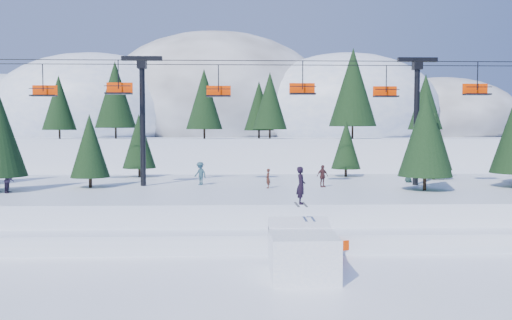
{
  "coord_description": "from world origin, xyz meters",
  "views": [
    {
      "loc": [
        -1.23,
        -21.95,
        6.71
      ],
      "look_at": [
        -0.36,
        6.0,
        5.2
      ],
      "focal_mm": 35.0,
      "sensor_mm": 36.0,
      "label": 1
    }
  ],
  "objects_px": {
    "banner_near": "(350,245)",
    "banner_far": "(455,243)",
    "chairlift": "(274,100)",
    "jump_kicker": "(302,251)"
  },
  "relations": [
    {
      "from": "jump_kicker",
      "to": "chairlift",
      "type": "distance_m",
      "value": 18.71
    },
    {
      "from": "jump_kicker",
      "to": "banner_near",
      "type": "xyz_separation_m",
      "value": [
        3.12,
        3.83,
        -0.62
      ]
    },
    {
      "from": "banner_near",
      "to": "banner_far",
      "type": "distance_m",
      "value": 6.05
    },
    {
      "from": "chairlift",
      "to": "banner_far",
      "type": "xyz_separation_m",
      "value": [
        9.35,
        -12.68,
        -8.78
      ]
    },
    {
      "from": "chairlift",
      "to": "banner_near",
      "type": "bearing_deg",
      "value": -75.69
    },
    {
      "from": "jump_kicker",
      "to": "banner_near",
      "type": "height_order",
      "value": "jump_kicker"
    },
    {
      "from": "chairlift",
      "to": "banner_near",
      "type": "distance_m",
      "value": 16.04
    },
    {
      "from": "jump_kicker",
      "to": "banner_far",
      "type": "relative_size",
      "value": 1.81
    },
    {
      "from": "chairlift",
      "to": "banner_far",
      "type": "relative_size",
      "value": 16.47
    },
    {
      "from": "chairlift",
      "to": "banner_near",
      "type": "xyz_separation_m",
      "value": [
        3.32,
        -13.0,
        -8.78
      ]
    }
  ]
}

